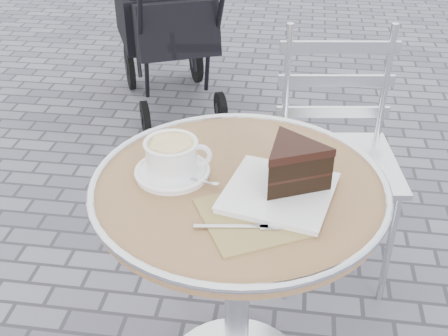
# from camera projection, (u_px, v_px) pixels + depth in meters

# --- Properties ---
(cafe_table) EXTENTS (0.72, 0.72, 0.74)m
(cafe_table) POSITION_uv_depth(u_px,v_px,m) (238.00, 237.00, 1.43)
(cafe_table) COLOR silver
(cafe_table) RESTS_ON ground
(cappuccino_set) EXTENTS (0.21, 0.18, 0.09)m
(cappuccino_set) POSITION_uv_depth(u_px,v_px,m) (173.00, 160.00, 1.35)
(cappuccino_set) COLOR white
(cappuccino_set) RESTS_ON cafe_table
(cake_plate_set) EXTENTS (0.34, 0.37, 0.13)m
(cake_plate_set) POSITION_uv_depth(u_px,v_px,m) (289.00, 172.00, 1.28)
(cake_plate_set) COLOR #967C52
(cake_plate_set) RESTS_ON cafe_table
(bistro_chair) EXTENTS (0.45, 0.45, 0.90)m
(bistro_chair) POSITION_uv_depth(u_px,v_px,m) (336.00, 127.00, 1.95)
(bistro_chair) COLOR silver
(bistro_chair) RESTS_ON ground
(baby_stroller) EXTENTS (0.80, 1.09, 1.04)m
(baby_stroller) POSITION_uv_depth(u_px,v_px,m) (167.00, 25.00, 3.15)
(baby_stroller) COLOR black
(baby_stroller) RESTS_ON ground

